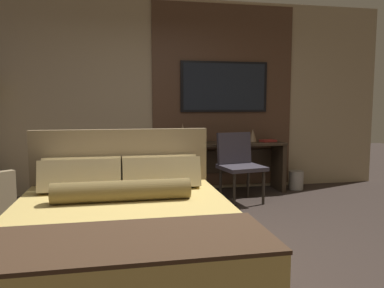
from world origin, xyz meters
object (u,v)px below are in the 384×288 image
desk_chair (238,160)px  vase_short (253,135)px  desk (227,158)px  vase_tall (183,133)px  book (268,141)px  waste_bin (296,180)px  bed (123,230)px  tv (224,87)px

desk_chair → vase_short: bearing=44.1°
desk → desk_chair: bearing=-90.7°
vase_tall → vase_short: (1.05, -0.04, -0.05)m
desk_chair → desk: bearing=79.2°
book → waste_bin: 0.76m
bed → desk_chair: (1.53, 1.82, 0.24)m
desk → bed: bearing=-123.1°
tv → waste_bin: tv is taller
desk → book: 0.66m
desk_chair → vase_short: 0.74m
desk → tv: 1.07m
desk → vase_tall: 0.76m
desk → vase_tall: (-0.66, 0.05, 0.38)m
book → waste_bin: size_ratio=0.89×
vase_tall → tv: bearing=12.0°
desk → book: size_ratio=6.61×
desk → book: book is taller
book → bed: bearing=-132.9°
desk → tv: bearing=90.0°
vase_short → waste_bin: (0.67, -0.08, -0.68)m
tv → desk_chair: tv is taller
bed → vase_short: (1.93, 2.37, 0.52)m
vase_tall → waste_bin: size_ratio=1.02×
bed → desk: bed is taller
tv → vase_tall: 0.95m
bed → desk: (1.54, 2.35, 0.18)m
vase_short → desk_chair: bearing=-125.9°
bed → vase_tall: 2.63m
tv → waste_bin: bearing=-13.5°
bed → book: bearing=47.1°
desk_chair → vase_tall: size_ratio=3.17×
vase_tall → book: bearing=-4.2°
waste_bin → desk: bearing=176.5°
tv → desk: bearing=-90.0°
tv → book: bearing=-20.8°
desk → book: (0.61, -0.04, 0.25)m
desk_chair → vase_short: (0.40, 0.55, 0.28)m
bed → desk_chair: bed is taller
tv → vase_short: 0.84m
tv → vase_tall: size_ratio=4.62×
waste_bin → vase_short: bearing=173.1°
bed → desk: bearing=56.9°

